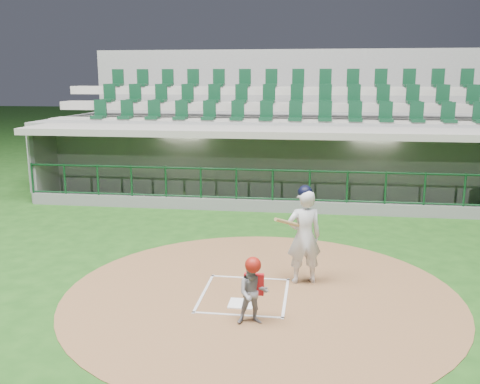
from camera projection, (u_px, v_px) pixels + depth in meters
The scene contains 8 objects.
ground at pixel (246, 289), 10.01m from camera, with size 120.00×120.00×0.00m, color #194313.
dirt_circle at pixel (261, 294), 9.77m from camera, with size 7.20×7.20×0.01m, color brown.
home_plate at pixel (241, 304), 9.33m from camera, with size 0.43×0.43×0.02m, color white.
batter_box_chalk at pixel (244, 295), 9.71m from camera, with size 1.55×1.80×0.01m.
dugout_structure at pixel (281, 169), 17.35m from camera, with size 16.40×3.70×3.00m.
seating_deck at pixel (283, 144), 20.26m from camera, with size 17.00×6.72×5.15m.
batter at pixel (304, 235), 10.14m from camera, with size 0.92×0.95×1.91m.
catcher at pixel (253, 290), 8.50m from camera, with size 0.57×0.48×1.12m.
Camera 1 is at (1.20, -9.32, 3.89)m, focal length 40.00 mm.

